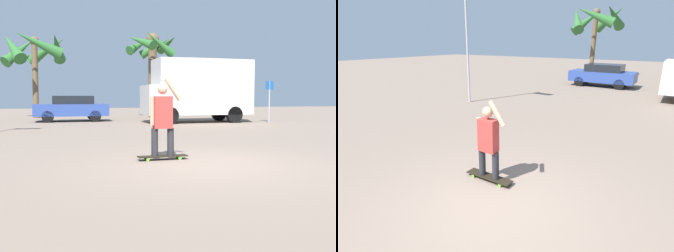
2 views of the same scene
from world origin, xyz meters
TOP-DOWN VIEW (x-y plane):
  - ground_plane at (0.00, 0.00)m, footprint 80.00×80.00m
  - skateboard at (-0.70, 0.70)m, footprint 1.05×0.25m
  - person_skateboarder at (-0.70, 0.70)m, footprint 0.67×0.22m
  - parked_car_blue at (-2.01, 14.24)m, footprint 3.90×1.73m
  - palm_tree_center_background at (-4.00, 18.50)m, footprint 4.33×4.30m
  - flagpole at (-5.89, 6.06)m, footprint 1.13×0.12m

SIDE VIEW (x-z plane):
  - ground_plane at x=0.00m, z-range 0.00..0.00m
  - skateboard at x=-0.70m, z-range 0.03..0.11m
  - parked_car_blue at x=-2.01m, z-range 0.04..1.43m
  - person_skateboarder at x=-0.70m, z-range 0.10..1.72m
  - flagpole at x=-5.89m, z-range 0.45..5.87m
  - palm_tree_center_background at x=-4.00m, z-range 1.55..7.03m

